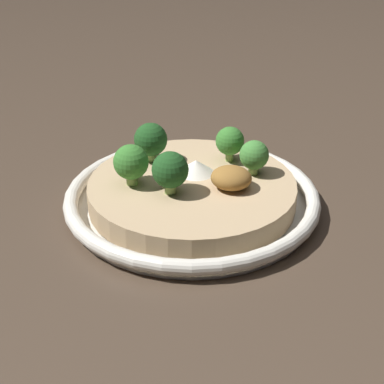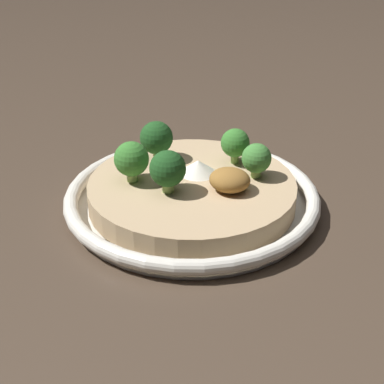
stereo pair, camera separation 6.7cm
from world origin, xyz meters
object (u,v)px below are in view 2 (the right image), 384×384
object	(u,v)px
risotto_bowl	(192,196)
broccoli_back_right	(235,143)
broccoli_right	(257,159)
broccoli_front	(168,169)
broccoli_back_left	(156,138)
broccoli_left	(131,160)

from	to	relation	value
risotto_bowl	broccoli_back_right	bearing A→B (deg)	61.84
broccoli_right	broccoli_front	bearing A→B (deg)	-142.79
broccoli_back_left	broccoli_right	distance (m)	0.13
risotto_bowl	broccoli_back_left	distance (m)	0.09
broccoli_back_right	broccoli_left	xyz separation A→B (m)	(-0.10, -0.08, 0.00)
broccoli_back_left	risotto_bowl	bearing A→B (deg)	-36.55
broccoli_back_left	broccoli_left	world-z (taller)	same
broccoli_front	broccoli_back_right	xyz separation A→B (m)	(0.05, 0.09, -0.00)
broccoli_left	broccoli_right	bearing A→B (deg)	21.93
risotto_bowl	broccoli_left	xyz separation A→B (m)	(-0.06, -0.02, 0.04)
broccoli_front	broccoli_left	bearing A→B (deg)	166.87
broccoli_back_left	broccoli_right	world-z (taller)	broccoli_back_left
broccoli_front	broccoli_back_right	world-z (taller)	broccoli_front
broccoli_right	broccoli_back_left	bearing A→B (deg)	175.64
broccoli_front	broccoli_back_left	size ratio (longest dim) A/B	1.00
broccoli_back_right	broccoli_left	bearing A→B (deg)	-140.54
risotto_bowl	broccoli_right	size ratio (longest dim) A/B	7.16
broccoli_right	broccoli_back_right	distance (m)	0.04
broccoli_right	broccoli_back_right	size ratio (longest dim) A/B	0.94
risotto_bowl	broccoli_left	bearing A→B (deg)	-164.18
broccoli_back_left	broccoli_back_right	size ratio (longest dim) A/B	1.11
broccoli_right	broccoli_back_right	world-z (taller)	broccoli_back_right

